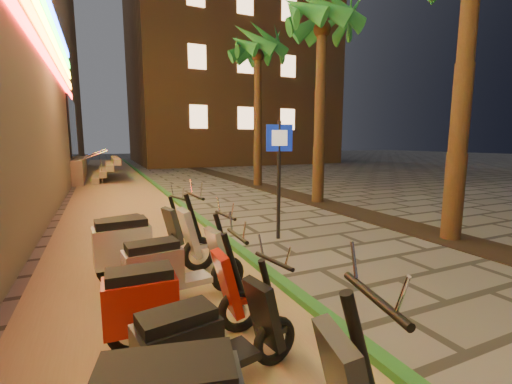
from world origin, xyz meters
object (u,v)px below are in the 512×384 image
pedestrian_sign (279,164)px  scooter_7 (173,268)px  scooter_5 (205,344)px  scooter_9 (139,237)px  scooter_6 (167,302)px  scooter_8 (143,245)px

pedestrian_sign → scooter_7: (-2.67, -2.14, -1.13)m
scooter_5 → scooter_9: bearing=82.6°
scooter_5 → scooter_6: 0.82m
scooter_9 → pedestrian_sign: bearing=-7.3°
pedestrian_sign → scooter_9: size_ratio=1.57×
pedestrian_sign → scooter_5: (-2.74, -3.86, -1.17)m
scooter_7 → scooter_9: scooter_7 is taller
scooter_5 → scooter_7: scooter_7 is taller
scooter_7 → scooter_8: 0.97m
scooter_5 → pedestrian_sign: bearing=44.3°
scooter_6 → scooter_9: (-0.01, 2.61, -0.01)m
scooter_5 → scooter_8: 2.67m
scooter_6 → scooter_8: (-0.03, 1.85, 0.06)m
scooter_5 → scooter_6: bearing=91.0°
scooter_6 → scooter_9: size_ratio=1.02×
pedestrian_sign → scooter_8: pedestrian_sign is taller
scooter_5 → scooter_6: scooter_6 is taller
scooter_6 → scooter_7: (0.23, 0.92, -0.00)m
scooter_7 → scooter_8: (-0.26, 0.94, 0.06)m
pedestrian_sign → scooter_5: pedestrian_sign is taller
pedestrian_sign → scooter_6: 4.36m
pedestrian_sign → scooter_7: pedestrian_sign is taller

